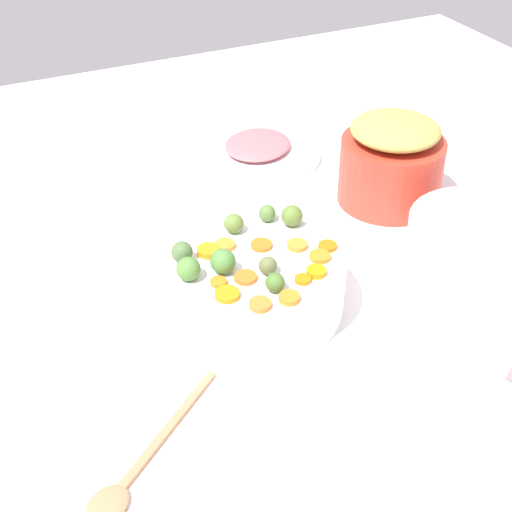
{
  "coord_description": "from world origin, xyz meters",
  "views": [
    {
      "loc": [
        0.86,
        -0.47,
        0.84
      ],
      "look_at": [
        -0.04,
        -0.04,
        0.13
      ],
      "focal_mm": 52.63,
      "sensor_mm": 36.0,
      "label": 1
    }
  ],
  "objects_px": {
    "serving_bowl_carrots": "(256,284)",
    "wooden_spoon": "(133,474)",
    "ham_plate": "(263,154)",
    "casserole_dish": "(477,247)",
    "metal_pot": "(391,171)"
  },
  "relations": [
    {
      "from": "serving_bowl_carrots",
      "to": "wooden_spoon",
      "type": "bearing_deg",
      "value": -49.81
    },
    {
      "from": "serving_bowl_carrots",
      "to": "ham_plate",
      "type": "height_order",
      "value": "serving_bowl_carrots"
    },
    {
      "from": "casserole_dish",
      "to": "ham_plate",
      "type": "distance_m",
      "value": 0.59
    },
    {
      "from": "casserole_dish",
      "to": "wooden_spoon",
      "type": "bearing_deg",
      "value": -75.82
    },
    {
      "from": "metal_pot",
      "to": "wooden_spoon",
      "type": "relative_size",
      "value": 0.82
    },
    {
      "from": "serving_bowl_carrots",
      "to": "wooden_spoon",
      "type": "distance_m",
      "value": 0.39
    },
    {
      "from": "ham_plate",
      "to": "wooden_spoon",
      "type": "bearing_deg",
      "value": -36.36
    },
    {
      "from": "serving_bowl_carrots",
      "to": "ham_plate",
      "type": "distance_m",
      "value": 0.55
    },
    {
      "from": "metal_pot",
      "to": "wooden_spoon",
      "type": "distance_m",
      "value": 0.83
    },
    {
      "from": "casserole_dish",
      "to": "ham_plate",
      "type": "xyz_separation_m",
      "value": [
        -0.56,
        -0.16,
        -0.05
      ]
    },
    {
      "from": "metal_pot",
      "to": "casserole_dish",
      "type": "relative_size",
      "value": 0.83
    },
    {
      "from": "wooden_spoon",
      "to": "ham_plate",
      "type": "distance_m",
      "value": 0.92
    },
    {
      "from": "casserole_dish",
      "to": "metal_pot",
      "type": "bearing_deg",
      "value": -179.31
    },
    {
      "from": "serving_bowl_carrots",
      "to": "wooden_spoon",
      "type": "height_order",
      "value": "serving_bowl_carrots"
    },
    {
      "from": "metal_pot",
      "to": "ham_plate",
      "type": "height_order",
      "value": "metal_pot"
    }
  ]
}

